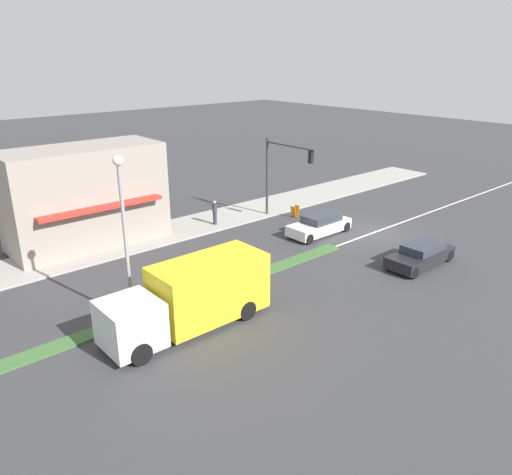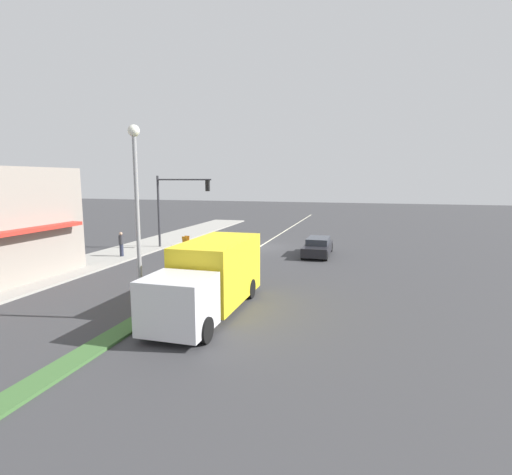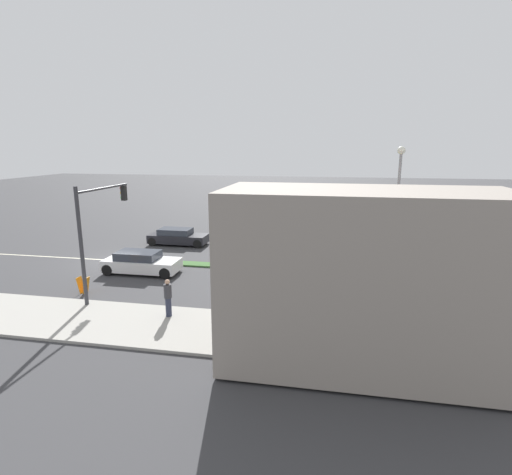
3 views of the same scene
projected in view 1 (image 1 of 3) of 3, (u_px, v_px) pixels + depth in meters
ground_plane at (127, 322)px, 22.25m from camera, size 160.00×160.00×0.00m
sidewalk_right at (44, 264)px, 28.30m from camera, size 4.00×73.00×0.12m
lane_marking_center at (373, 233)px, 33.30m from camera, size 0.16×60.00×0.01m
building_corner_store at (85, 196)px, 30.32m from camera, size 4.75×9.31×5.99m
traffic_signal_main at (281, 166)px, 34.60m from camera, size 4.59×0.34×5.60m
street_lamp at (124, 219)px, 20.78m from camera, size 0.44×0.44×7.37m
pedestrian at (215, 212)px, 34.31m from camera, size 0.34×0.34×1.70m
warning_aframe_sign at (295, 211)px, 36.40m from camera, size 0.45×0.53×0.84m
delivery_truck at (192, 296)px, 21.47m from camera, size 2.44×7.50×2.87m
van_white at (320, 225)px, 32.85m from camera, size 1.83×4.49×1.33m
sedan_dark at (421, 255)px, 28.07m from camera, size 1.79×4.49×1.27m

